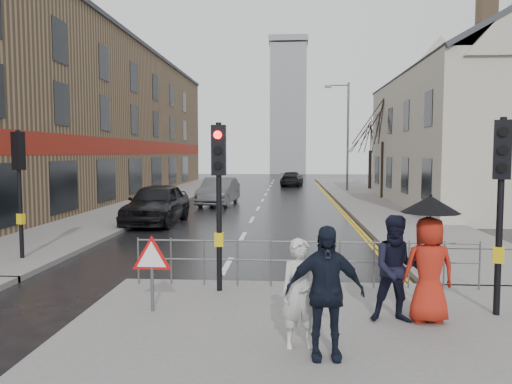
# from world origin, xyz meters

# --- Properties ---
(ground) EXTENTS (120.00, 120.00, 0.00)m
(ground) POSITION_xyz_m (0.00, 0.00, 0.00)
(ground) COLOR black
(ground) RESTS_ON ground
(near_pavement) EXTENTS (10.00, 9.00, 0.14)m
(near_pavement) POSITION_xyz_m (3.00, -3.50, 0.07)
(near_pavement) COLOR #605E5B
(near_pavement) RESTS_ON ground
(left_pavement) EXTENTS (4.00, 44.00, 0.14)m
(left_pavement) POSITION_xyz_m (-6.50, 23.00, 0.07)
(left_pavement) COLOR #605E5B
(left_pavement) RESTS_ON ground
(right_pavement) EXTENTS (4.00, 40.00, 0.14)m
(right_pavement) POSITION_xyz_m (6.50, 25.00, 0.07)
(right_pavement) COLOR #605E5B
(right_pavement) RESTS_ON ground
(pavement_bridge_right) EXTENTS (4.00, 4.20, 0.14)m
(pavement_bridge_right) POSITION_xyz_m (6.50, 3.00, 0.07)
(pavement_bridge_right) COLOR #605E5B
(pavement_bridge_right) RESTS_ON ground
(building_left_terrace) EXTENTS (8.00, 42.00, 10.00)m
(building_left_terrace) POSITION_xyz_m (-12.00, 22.00, 5.00)
(building_left_terrace) COLOR #7E6448
(building_left_terrace) RESTS_ON ground
(building_right_cream) EXTENTS (9.00, 16.40, 10.10)m
(building_right_cream) POSITION_xyz_m (12.00, 18.00, 4.78)
(building_right_cream) COLOR #B3AF9C
(building_right_cream) RESTS_ON ground
(church_tower) EXTENTS (5.00, 5.00, 18.00)m
(church_tower) POSITION_xyz_m (1.50, 62.00, 9.00)
(church_tower) COLOR gray
(church_tower) RESTS_ON ground
(traffic_signal_near_left) EXTENTS (0.28, 0.27, 3.40)m
(traffic_signal_near_left) POSITION_xyz_m (0.20, 0.20, 2.46)
(traffic_signal_near_left) COLOR black
(traffic_signal_near_left) RESTS_ON near_pavement
(traffic_signal_near_right) EXTENTS (0.34, 0.33, 3.40)m
(traffic_signal_near_right) POSITION_xyz_m (5.20, -1.00, 2.46)
(traffic_signal_near_right) COLOR black
(traffic_signal_near_right) RESTS_ON near_pavement
(traffic_signal_far_left) EXTENTS (0.34, 0.33, 3.40)m
(traffic_signal_far_left) POSITION_xyz_m (-5.50, 3.00, 2.46)
(traffic_signal_far_left) COLOR black
(traffic_signal_far_left) RESTS_ON left_pavement
(guard_railing_front) EXTENTS (7.14, 0.04, 1.00)m
(guard_railing_front) POSITION_xyz_m (1.95, 0.60, 0.86)
(guard_railing_front) COLOR #595B5E
(guard_railing_front) RESTS_ON near_pavement
(warning_sign) EXTENTS (0.80, 0.07, 1.35)m
(warning_sign) POSITION_xyz_m (-0.80, -1.21, 1.04)
(warning_sign) COLOR #595B5E
(warning_sign) RESTS_ON near_pavement
(street_lamp) EXTENTS (1.83, 0.25, 8.00)m
(street_lamp) POSITION_xyz_m (5.82, 28.00, 4.71)
(street_lamp) COLOR #595B5E
(street_lamp) RESTS_ON right_pavement
(tree_near) EXTENTS (2.40, 2.40, 6.58)m
(tree_near) POSITION_xyz_m (7.50, 22.00, 5.14)
(tree_near) COLOR #2E2019
(tree_near) RESTS_ON right_pavement
(tree_far) EXTENTS (2.40, 2.40, 5.64)m
(tree_far) POSITION_xyz_m (8.00, 30.00, 4.42)
(tree_far) COLOR #2E2019
(tree_far) RESTS_ON right_pavement
(pedestrian_a) EXTENTS (0.64, 0.48, 1.58)m
(pedestrian_a) POSITION_xyz_m (1.77, -2.69, 0.93)
(pedestrian_a) COLOR #BBBBB6
(pedestrian_a) RESTS_ON near_pavement
(pedestrian_b) EXTENTS (0.88, 0.69, 1.78)m
(pedestrian_b) POSITION_xyz_m (3.39, -1.50, 1.03)
(pedestrian_b) COLOR black
(pedestrian_b) RESTS_ON near_pavement
(pedestrian_with_umbrella) EXTENTS (0.96, 0.96, 2.10)m
(pedestrian_with_umbrella) POSITION_xyz_m (3.90, -1.46, 1.27)
(pedestrian_with_umbrella) COLOR #A52113
(pedestrian_with_umbrella) RESTS_ON near_pavement
(pedestrian_d) EXTENTS (1.09, 0.49, 1.83)m
(pedestrian_d) POSITION_xyz_m (2.09, -3.03, 1.05)
(pedestrian_d) COLOR black
(pedestrian_d) RESTS_ON near_pavement
(car_parked) EXTENTS (2.11, 4.98, 1.68)m
(car_parked) POSITION_xyz_m (-3.87, 10.55, 0.84)
(car_parked) COLOR black
(car_parked) RESTS_ON ground
(car_mid) EXTENTS (1.98, 4.79, 1.54)m
(car_mid) POSITION_xyz_m (-2.34, 18.17, 0.77)
(car_mid) COLOR #45484A
(car_mid) RESTS_ON ground
(car_far) EXTENTS (2.23, 4.56, 1.28)m
(car_far) POSITION_xyz_m (1.90, 34.75, 0.64)
(car_far) COLOR black
(car_far) RESTS_ON ground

